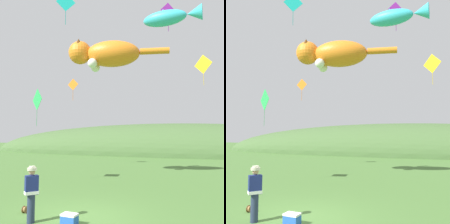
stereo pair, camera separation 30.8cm
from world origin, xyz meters
TOP-DOWN VIEW (x-y plane):
  - ground_plane at (0.00, 0.00)m, footprint 120.00×120.00m
  - distant_hill_ridge at (2.49, 28.59)m, footprint 59.47×15.09m
  - festival_attendant at (-1.18, -0.72)m, footprint 0.47×0.49m
  - kite_spool at (-1.98, 0.07)m, footprint 0.13×0.24m
  - picnic_cooler at (0.11, -0.55)m, footprint 0.51×0.36m
  - kite_giant_cat at (-1.61, 7.53)m, footprint 6.60×2.53m
  - kite_fish_windsock at (2.85, 5.31)m, footprint 3.12×1.09m
  - kite_diamond_orange at (-6.08, 11.64)m, footprint 1.02×0.09m
  - kite_diamond_teal at (-3.83, 6.07)m, footprint 1.09×0.62m
  - kite_diamond_gold at (4.66, 12.47)m, footprint 1.28×0.83m
  - kite_diamond_violet at (2.43, 8.50)m, footprint 0.94×0.53m
  - kite_diamond_green at (-4.78, 4.62)m, footprint 1.08×0.69m

SIDE VIEW (x-z plane):
  - ground_plane at x=0.00m, z-range 0.00..0.00m
  - distant_hill_ridge at x=2.49m, z-range -4.34..4.34m
  - kite_spool at x=-1.98m, z-range 0.00..0.24m
  - picnic_cooler at x=0.11m, z-range 0.00..0.36m
  - festival_attendant at x=-1.18m, z-range 0.07..1.84m
  - kite_diamond_green at x=-4.78m, z-range 3.72..5.88m
  - kite_diamond_orange at x=-6.08m, z-range 6.14..8.07m
  - kite_giant_cat at x=-1.61m, z-range 7.08..9.10m
  - kite_diamond_gold at x=4.66m, z-range 6.99..9.39m
  - kite_fish_windsock at x=2.85m, z-range 8.50..9.44m
  - kite_diamond_violet at x=2.43m, z-range 9.96..11.92m
  - kite_diamond_teal at x=-3.83m, z-range 10.25..12.39m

